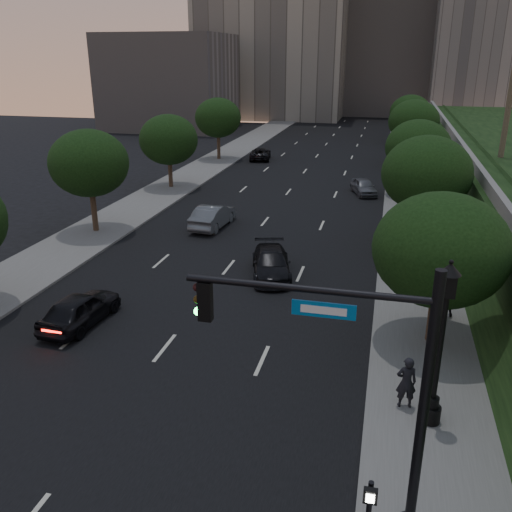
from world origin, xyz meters
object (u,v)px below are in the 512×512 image
(sedan_far_left, at_px, (260,154))
(sedan_near_left, at_px, (80,309))
(traffic_signal_mast, at_px, (373,403))
(sedan_mid_left, at_px, (213,216))
(street_lamp, at_px, (439,353))
(pedestrian_a, at_px, (406,382))
(sedan_far_right, at_px, (364,187))
(pedestrian_b, at_px, (444,296))
(pedestrian_c, at_px, (406,259))
(sedan_near_right, at_px, (271,263))

(sedan_far_left, bearing_deg, sedan_near_left, 82.96)
(traffic_signal_mast, bearing_deg, sedan_near_left, 147.24)
(sedan_mid_left, bearing_deg, sedan_far_left, -79.80)
(street_lamp, relative_size, sedan_near_left, 1.30)
(sedan_near_left, relative_size, pedestrian_a, 2.38)
(pedestrian_a, bearing_deg, street_lamp, 132.25)
(street_lamp, distance_m, sedan_far_right, 30.48)
(sedan_near_left, bearing_deg, pedestrian_b, -159.55)
(pedestrian_a, height_order, pedestrian_c, pedestrian_a)
(street_lamp, distance_m, pedestrian_b, 8.10)
(street_lamp, bearing_deg, sedan_mid_left, 125.62)
(traffic_signal_mast, height_order, sedan_mid_left, traffic_signal_mast)
(sedan_far_right, distance_m, pedestrian_b, 22.78)
(sedan_near_left, height_order, sedan_near_right, sedan_near_left)
(sedan_near_left, xyz_separation_m, sedan_mid_left, (1.18, 14.85, 0.05))
(pedestrian_a, bearing_deg, sedan_far_left, -80.22)
(sedan_mid_left, bearing_deg, street_lamp, 129.69)
(sedan_far_left, height_order, sedan_near_right, sedan_near_right)
(sedan_mid_left, relative_size, sedan_far_right, 1.21)
(street_lamp, bearing_deg, pedestrian_c, 92.98)
(sedan_mid_left, height_order, sedan_far_left, sedan_mid_left)
(sedan_mid_left, bearing_deg, traffic_signal_mast, 120.39)
(pedestrian_a, relative_size, pedestrian_b, 0.98)
(traffic_signal_mast, relative_size, pedestrian_b, 3.78)
(street_lamp, distance_m, sedan_near_right, 13.39)
(traffic_signal_mast, height_order, pedestrian_a, traffic_signal_mast)
(sedan_far_left, distance_m, pedestrian_c, 34.86)
(traffic_signal_mast, xyz_separation_m, pedestrian_a, (1.05, 5.14, -2.61))
(sedan_far_left, distance_m, sedan_near_right, 33.88)
(street_lamp, relative_size, sedan_near_right, 1.18)
(sedan_mid_left, relative_size, sedan_near_right, 1.00)
(sedan_near_left, bearing_deg, sedan_far_right, -107.10)
(sedan_far_left, distance_m, pedestrian_b, 39.60)
(traffic_signal_mast, bearing_deg, street_lamp, 67.77)
(sedan_near_right, xyz_separation_m, pedestrian_c, (6.87, 1.48, 0.34))
(street_lamp, xyz_separation_m, pedestrian_a, (-0.80, 0.63, -1.58))
(pedestrian_a, distance_m, pedestrian_c, 11.77)
(sedan_near_left, height_order, pedestrian_b, pedestrian_b)
(sedan_mid_left, height_order, sedan_far_right, sedan_mid_left)
(sedan_near_right, relative_size, pedestrian_c, 2.71)
(sedan_near_right, bearing_deg, pedestrian_a, -72.00)
(sedan_near_left, height_order, pedestrian_c, pedestrian_c)
(sedan_near_right, bearing_deg, pedestrian_c, -2.97)
(street_lamp, distance_m, sedan_near_left, 14.90)
(sedan_far_left, bearing_deg, sedan_far_right, 122.52)
(sedan_near_right, relative_size, sedan_far_right, 1.22)
(pedestrian_b, bearing_deg, sedan_far_left, -81.02)
(pedestrian_a, xyz_separation_m, pedestrian_b, (1.73, 7.26, 0.02))
(street_lamp, xyz_separation_m, sedan_far_right, (-3.79, 30.18, -1.97))
(sedan_mid_left, xyz_separation_m, sedan_far_left, (-2.72, 25.36, -0.14))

